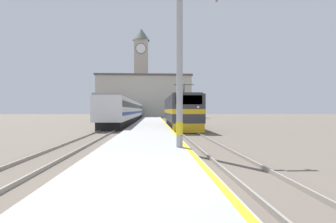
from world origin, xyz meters
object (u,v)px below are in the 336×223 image
object	(u,v)px
passenger_train	(129,110)
locomotive_train	(180,112)
clock_tower	(141,70)
catenary_mast	(180,63)

from	to	relation	value
passenger_train	locomotive_train	bearing A→B (deg)	-66.96
passenger_train	clock_tower	world-z (taller)	clock_tower
passenger_train	clock_tower	xyz separation A→B (m)	(0.48, 37.19, 13.09)
catenary_mast	clock_tower	xyz separation A→B (m)	(-5.24, 72.26, 10.78)
locomotive_train	catenary_mast	size ratio (longest dim) A/B	1.87
locomotive_train	passenger_train	bearing A→B (deg)	113.04
locomotive_train	catenary_mast	bearing A→B (deg)	-95.74
locomotive_train	clock_tower	bearing A→B (deg)	97.28
passenger_train	catenary_mast	bearing A→B (deg)	-80.74
locomotive_train	passenger_train	distance (m)	19.11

